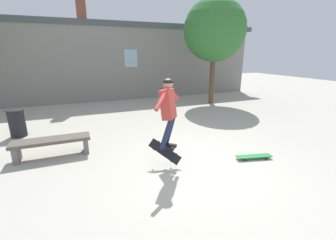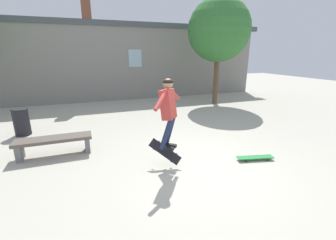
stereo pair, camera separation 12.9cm
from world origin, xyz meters
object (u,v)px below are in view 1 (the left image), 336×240
park_bench (52,143)px  trash_bin (17,122)px  tree_right (215,30)px  skateboard_flipping (165,152)px  skateboard_resting (254,156)px  skater (168,108)px

park_bench → trash_bin: trash_bin is taller
tree_right → skateboard_flipping: size_ratio=7.46×
tree_right → park_bench: tree_right is taller
trash_bin → skateboard_flipping: (3.53, -3.46, -0.09)m
tree_right → skateboard_resting: 7.30m
tree_right → trash_bin: tree_right is taller
skater → skateboard_flipping: skater is taller
park_bench → skateboard_flipping: (2.41, -1.48, 0.01)m
tree_right → skater: tree_right is taller
skateboard_resting → skateboard_flipping: bearing=-179.2°
tree_right → skater: 7.47m
tree_right → skateboard_flipping: bearing=-130.3°
skateboard_resting → trash_bin: bearing=158.6°
skateboard_flipping → skateboard_resting: bearing=23.7°
skater → skateboard_flipping: bearing=177.1°
park_bench → skater: size_ratio=1.16×
park_bench → trash_bin: bearing=118.9°
tree_right → skateboard_flipping: (-4.62, -5.45, -3.18)m
skater → skateboard_resting: bearing=31.0°
trash_bin → skateboard_resting: trash_bin is taller
tree_right → skateboard_flipping: tree_right is taller
trash_bin → skateboard_resting: (5.67, -3.94, -0.38)m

